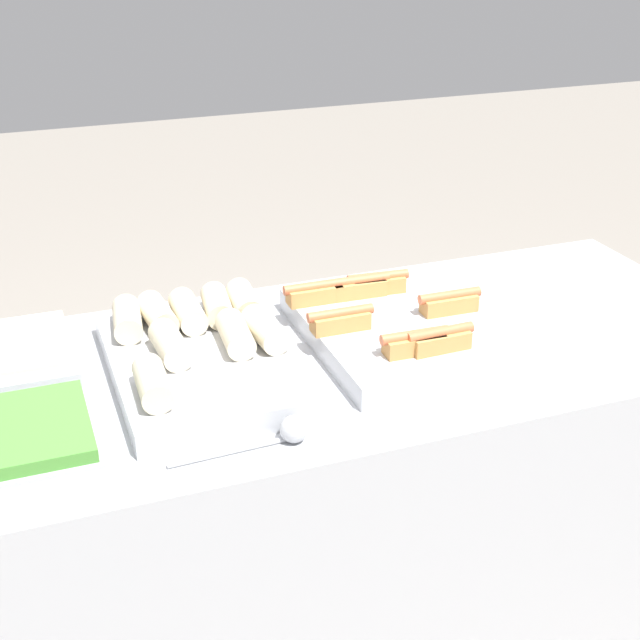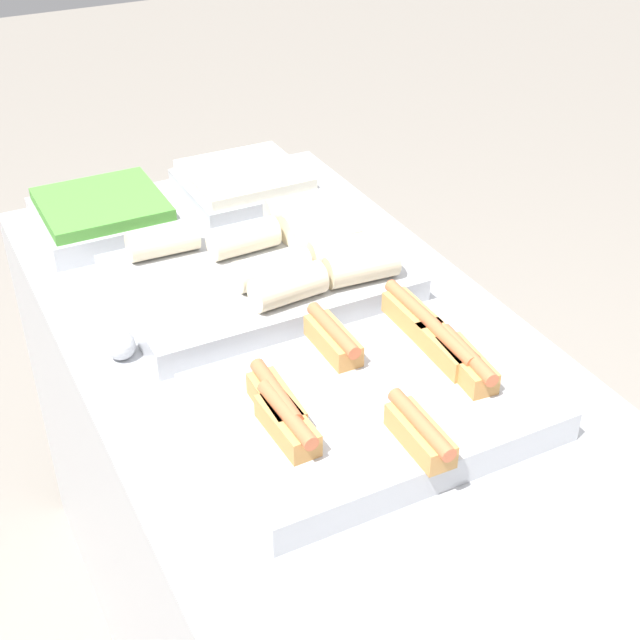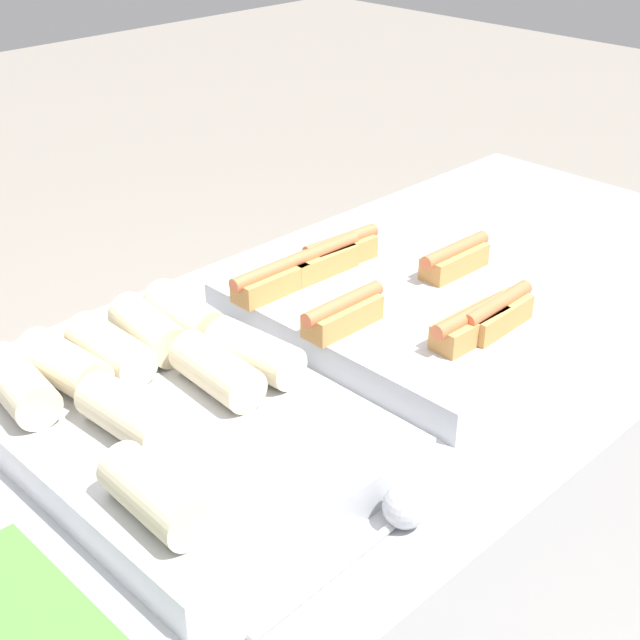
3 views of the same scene
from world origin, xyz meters
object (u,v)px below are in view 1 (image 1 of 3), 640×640
serving_spoon_near (284,432)px  tray_wraps (202,352)px  tray_hotdogs (393,327)px  tray_side_front (20,445)px  tray_side_back (10,361)px

serving_spoon_near → tray_wraps: bearing=103.0°
tray_hotdogs → tray_side_front: bearing=-166.1°
tray_side_back → serving_spoon_near: tray_side_back is taller
tray_side_front → serving_spoon_near: size_ratio=1.04×
tray_side_front → tray_hotdogs: bearing=13.9°
tray_side_front → tray_side_back: size_ratio=1.00×
tray_side_front → tray_side_back: (0.00, 0.32, 0.00)m
tray_wraps → tray_side_back: 0.38m
tray_hotdogs → tray_side_back: 0.79m
tray_side_back → tray_wraps: bearing=-16.5°
tray_hotdogs → tray_wraps: bearing=177.9°
tray_side_back → serving_spoon_near: 0.60m
tray_hotdogs → tray_side_front: tray_hotdogs is taller
tray_side_front → tray_wraps: bearing=29.8°
tray_wraps → tray_side_front: (-0.36, -0.21, -0.01)m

